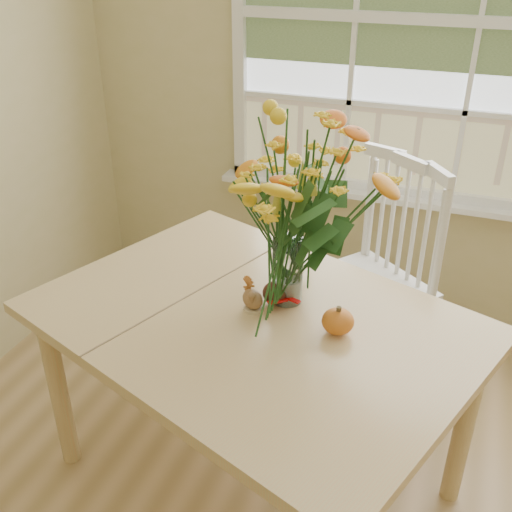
% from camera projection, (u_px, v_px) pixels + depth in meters
% --- Properties ---
extents(wall_back, '(4.00, 0.02, 2.70)m').
position_uv_depth(wall_back, '(473.00, 67.00, 2.73)').
color(wall_back, '#C9BE80').
rests_on(wall_back, floor).
extents(window, '(2.42, 0.12, 1.74)m').
position_uv_depth(window, '(480.00, 26.00, 2.61)').
color(window, silver).
rests_on(window, wall_back).
extents(dining_table, '(1.70, 1.46, 0.77)m').
position_uv_depth(dining_table, '(254.00, 338.00, 2.05)').
color(dining_table, tan).
rests_on(dining_table, floor).
extents(windsor_chair, '(0.67, 0.67, 1.05)m').
position_uv_depth(windsor_chair, '(380.00, 268.00, 2.65)').
color(windsor_chair, white).
rests_on(windsor_chair, floor).
extents(flower_vase, '(0.50, 0.50, 0.60)m').
position_uv_depth(flower_vase, '(290.00, 206.00, 1.92)').
color(flower_vase, white).
rests_on(flower_vase, dining_table).
extents(pumpkin, '(0.10, 0.10, 0.08)m').
position_uv_depth(pumpkin, '(338.00, 322.00, 1.91)').
color(pumpkin, '#C15716').
rests_on(pumpkin, dining_table).
extents(turkey_figurine, '(0.10, 0.10, 0.10)m').
position_uv_depth(turkey_figurine, '(253.00, 299.00, 2.02)').
color(turkey_figurine, '#CCB78C').
rests_on(turkey_figurine, dining_table).
extents(dark_gourd, '(0.12, 0.09, 0.08)m').
position_uv_depth(dark_gourd, '(275.00, 294.00, 2.06)').
color(dark_gourd, '#38160F').
rests_on(dark_gourd, dining_table).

